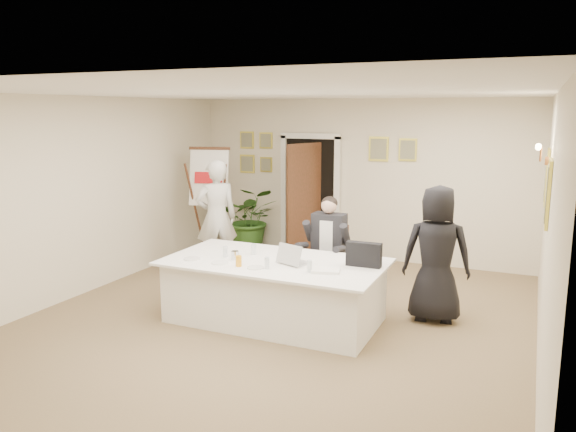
# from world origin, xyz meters

# --- Properties ---
(floor) EXTENTS (7.00, 7.00, 0.00)m
(floor) POSITION_xyz_m (0.00, 0.00, 0.00)
(floor) COLOR #766343
(floor) RESTS_ON ground
(ceiling) EXTENTS (6.00, 7.00, 0.02)m
(ceiling) POSITION_xyz_m (0.00, 0.00, 2.80)
(ceiling) COLOR white
(ceiling) RESTS_ON wall_back
(wall_back) EXTENTS (6.00, 0.10, 2.80)m
(wall_back) POSITION_xyz_m (0.00, 3.50, 1.40)
(wall_back) COLOR beige
(wall_back) RESTS_ON floor
(wall_front) EXTENTS (6.00, 0.10, 2.80)m
(wall_front) POSITION_xyz_m (0.00, -3.50, 1.40)
(wall_front) COLOR beige
(wall_front) RESTS_ON floor
(wall_left) EXTENTS (0.10, 7.00, 2.80)m
(wall_left) POSITION_xyz_m (-3.00, 0.00, 1.40)
(wall_left) COLOR beige
(wall_left) RESTS_ON floor
(wall_right) EXTENTS (0.10, 7.00, 2.80)m
(wall_right) POSITION_xyz_m (3.00, 0.00, 1.40)
(wall_right) COLOR beige
(wall_right) RESTS_ON floor
(doorway) EXTENTS (1.14, 0.86, 2.20)m
(doorway) POSITION_xyz_m (-0.88, 3.32, 1.04)
(doorway) COLOR black
(doorway) RESTS_ON floor
(pictures_back_wall) EXTENTS (3.40, 0.06, 0.80)m
(pictures_back_wall) POSITION_xyz_m (-0.80, 3.47, 1.85)
(pictures_back_wall) COLOR #D5CA48
(pictures_back_wall) RESTS_ON wall_back
(pictures_right_wall) EXTENTS (0.06, 2.20, 0.80)m
(pictures_right_wall) POSITION_xyz_m (2.97, 1.20, 1.75)
(pictures_right_wall) COLOR #D5CA48
(pictures_right_wall) RESTS_ON wall_right
(wall_sconce) EXTENTS (0.20, 0.30, 0.24)m
(wall_sconce) POSITION_xyz_m (2.90, 1.20, 2.10)
(wall_sconce) COLOR #C87940
(wall_sconce) RESTS_ON wall_right
(conference_table) EXTENTS (2.70, 1.44, 0.78)m
(conference_table) POSITION_xyz_m (-0.02, 0.07, 0.39)
(conference_table) COLOR white
(conference_table) RESTS_ON floor
(seated_man) EXTENTS (0.77, 0.80, 1.45)m
(seated_man) POSITION_xyz_m (0.27, 1.19, 0.73)
(seated_man) COLOR black
(seated_man) RESTS_ON floor
(flip_chart) EXTENTS (0.70, 0.50, 1.95)m
(flip_chart) POSITION_xyz_m (-2.27, 2.27, 0.90)
(flip_chart) COLOR #362411
(flip_chart) RESTS_ON floor
(standing_man) EXTENTS (0.79, 0.78, 1.84)m
(standing_man) POSITION_xyz_m (-1.77, 1.60, 0.92)
(standing_man) COLOR silver
(standing_man) RESTS_ON floor
(standing_woman) EXTENTS (0.91, 0.66, 1.71)m
(standing_woman) POSITION_xyz_m (1.80, 0.90, 0.86)
(standing_woman) COLOR black
(standing_woman) RESTS_ON floor
(potted_palm) EXTENTS (1.33, 1.23, 1.21)m
(potted_palm) POSITION_xyz_m (-2.00, 3.20, 0.61)
(potted_palm) COLOR #2F5D1F
(potted_palm) RESTS_ON floor
(laptop) EXTENTS (0.46, 0.47, 0.28)m
(laptop) POSITION_xyz_m (0.23, 0.07, 0.91)
(laptop) COLOR #B7BABC
(laptop) RESTS_ON conference_table
(laptop_bag) EXTENTS (0.42, 0.12, 0.29)m
(laptop_bag) POSITION_xyz_m (1.06, 0.27, 0.92)
(laptop_bag) COLOR black
(laptop_bag) RESTS_ON conference_table
(paper_stack) EXTENTS (0.37, 0.30, 0.03)m
(paper_stack) POSITION_xyz_m (0.73, -0.13, 0.79)
(paper_stack) COLOR white
(paper_stack) RESTS_ON conference_table
(plate_left) EXTENTS (0.25, 0.25, 0.01)m
(plate_left) POSITION_xyz_m (-0.99, -0.29, 0.78)
(plate_left) COLOR white
(plate_left) RESTS_ON conference_table
(plate_mid) EXTENTS (0.26, 0.26, 0.01)m
(plate_mid) POSITION_xyz_m (-0.57, -0.30, 0.78)
(plate_mid) COLOR white
(plate_mid) RESTS_ON conference_table
(plate_near) EXTENTS (0.24, 0.24, 0.01)m
(plate_near) POSITION_xyz_m (-0.08, -0.32, 0.78)
(plate_near) COLOR white
(plate_near) RESTS_ON conference_table
(glass_a) EXTENTS (0.07, 0.07, 0.14)m
(glass_a) POSITION_xyz_m (-0.66, -0.02, 0.84)
(glass_a) COLOR silver
(glass_a) RESTS_ON conference_table
(glass_b) EXTENTS (0.06, 0.06, 0.14)m
(glass_b) POSITION_xyz_m (0.05, -0.29, 0.84)
(glass_b) COLOR silver
(glass_b) RESTS_ON conference_table
(glass_c) EXTENTS (0.06, 0.06, 0.14)m
(glass_c) POSITION_xyz_m (0.56, -0.22, 0.84)
(glass_c) COLOR silver
(glass_c) RESTS_ON conference_table
(glass_d) EXTENTS (0.08, 0.08, 0.14)m
(glass_d) POSITION_xyz_m (-0.40, 0.24, 0.84)
(glass_d) COLOR silver
(glass_d) RESTS_ON conference_table
(oj_glass) EXTENTS (0.08, 0.08, 0.13)m
(oj_glass) POSITION_xyz_m (-0.30, -0.33, 0.84)
(oj_glass) COLOR orange
(oj_glass) RESTS_ON conference_table
(steel_jug) EXTENTS (0.12, 0.12, 0.11)m
(steel_jug) POSITION_xyz_m (-0.49, -0.08, 0.83)
(steel_jug) COLOR silver
(steel_jug) RESTS_ON conference_table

